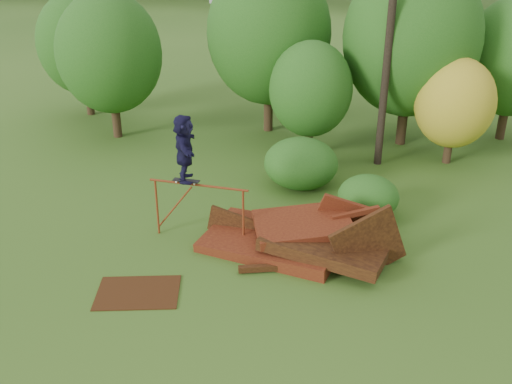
% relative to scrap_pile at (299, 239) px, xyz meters
% --- Properties ---
extents(ground, '(240.00, 240.00, 0.00)m').
position_rel_scrap_pile_xyz_m(ground, '(-0.45, -1.82, -0.37)').
color(ground, '#2D5116').
rests_on(ground, ground).
extents(scrap_pile, '(5.73, 3.20, 2.20)m').
position_rel_scrap_pile_xyz_m(scrap_pile, '(0.00, 0.00, 0.00)').
color(scrap_pile, '#43130C').
rests_on(scrap_pile, ground).
extents(grind_rail, '(2.89, 0.25, 1.73)m').
position_rel_scrap_pile_xyz_m(grind_rail, '(-2.86, 0.09, 0.89)').
color(grind_rail, maroon).
rests_on(grind_rail, ground).
extents(skateboard, '(0.76, 0.25, 0.08)m').
position_rel_scrap_pile_xyz_m(skateboard, '(-3.21, 0.11, 1.42)').
color(skateboard, black).
rests_on(skateboard, grind_rail).
extents(skater, '(1.06, 1.83, 1.88)m').
position_rel_scrap_pile_xyz_m(skater, '(-3.21, 0.11, 2.37)').
color(skater, '#161334').
rests_on(skater, skateboard).
extents(flat_plate, '(2.29, 1.88, 0.03)m').
position_rel_scrap_pile_xyz_m(flat_plate, '(-3.57, -2.82, -0.36)').
color(flat_plate, '#3B1E0C').
rests_on(flat_plate, ground).
extents(tree_0, '(4.27, 4.27, 6.03)m').
position_rel_scrap_pile_xyz_m(tree_0, '(-9.02, 8.02, 3.19)').
color(tree_0, black).
rests_on(tree_0, ground).
extents(tree_1, '(5.18, 5.18, 7.20)m').
position_rel_scrap_pile_xyz_m(tree_1, '(-2.83, 10.22, 3.85)').
color(tree_1, black).
rests_on(tree_1, ground).
extents(tree_2, '(3.17, 3.17, 4.46)m').
position_rel_scrap_pile_xyz_m(tree_2, '(-0.70, 7.53, 2.26)').
color(tree_2, black).
rests_on(tree_2, ground).
extents(tree_3, '(5.32, 5.32, 7.38)m').
position_rel_scrap_pile_xyz_m(tree_3, '(2.89, 9.65, 3.94)').
color(tree_3, black).
rests_on(tree_3, ground).
extents(tree_4, '(2.91, 2.91, 4.02)m').
position_rel_scrap_pile_xyz_m(tree_4, '(4.59, 7.80, 1.96)').
color(tree_4, black).
rests_on(tree_4, ground).
extents(tree_6, '(4.12, 4.12, 5.75)m').
position_rel_scrap_pile_xyz_m(tree_6, '(-11.70, 10.84, 3.00)').
color(tree_6, black).
rests_on(tree_6, ground).
extents(shrub_left, '(2.53, 2.34, 1.75)m').
position_rel_scrap_pile_xyz_m(shrub_left, '(-0.57, 4.34, 0.50)').
color(shrub_left, '#154612').
rests_on(shrub_left, ground).
extents(shrub_right, '(1.88, 1.72, 1.33)m').
position_rel_scrap_pile_xyz_m(shrub_right, '(1.76, 2.57, 0.29)').
color(shrub_right, '#154612').
rests_on(shrub_right, ground).
extents(utility_pole, '(1.40, 0.28, 9.76)m').
position_rel_scrap_pile_xyz_m(utility_pole, '(2.01, 7.14, 4.58)').
color(utility_pole, black).
rests_on(utility_pole, ground).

